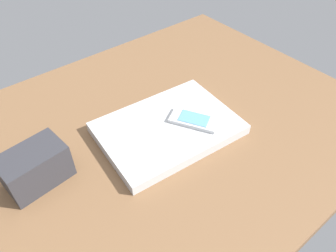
# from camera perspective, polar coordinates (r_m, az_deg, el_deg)

# --- Properties ---
(desk_surface) EXTENTS (1.20, 0.80, 0.03)m
(desk_surface) POSITION_cam_1_polar(r_m,az_deg,el_deg) (0.77, -5.92, -3.30)
(desk_surface) COLOR brown
(desk_surface) RESTS_ON ground
(laptop_closed) EXTENTS (0.34, 0.25, 0.03)m
(laptop_closed) POSITION_cam_1_polar(r_m,az_deg,el_deg) (0.77, -0.00, -0.41)
(laptop_closed) COLOR #B7BABC
(laptop_closed) RESTS_ON desk_surface
(cell_phone_on_laptop) EXTENTS (0.10, 0.12, 0.01)m
(cell_phone_on_laptop) POSITION_cam_1_polar(r_m,az_deg,el_deg) (0.76, 4.65, 1.11)
(cell_phone_on_laptop) COLOR silver
(cell_phone_on_laptop) RESTS_ON laptop_closed
(desk_organizer) EXTENTS (0.13, 0.09, 0.08)m
(desk_organizer) POSITION_cam_1_polar(r_m,az_deg,el_deg) (0.70, -22.57, -6.75)
(desk_organizer) COLOR #2D2D33
(desk_organizer) RESTS_ON desk_surface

